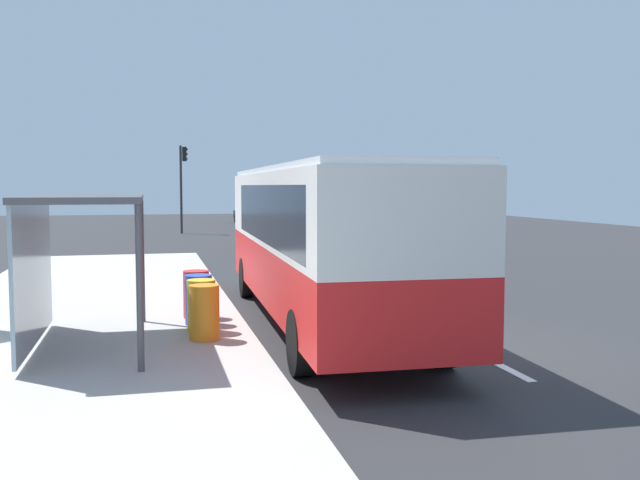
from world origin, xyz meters
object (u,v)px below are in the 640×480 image
object	(u,v)px
sedan_near	(250,213)
bus_shelter	(67,231)
recycling_bin_red	(196,294)
traffic_light_far_side	(183,175)
sedan_far	(267,218)
bus	(321,235)
recycling_bin_yellow	(201,306)
recycling_bin_blue	(199,300)
white_van	(321,220)
traffic_light_near_side	(327,181)
recycling_bin_orange	(204,312)

from	to	relation	value
sedan_near	bus_shelter	world-z (taller)	bus_shelter
recycling_bin_red	traffic_light_far_side	world-z (taller)	traffic_light_far_side
sedan_far	bus_shelter	world-z (taller)	bus_shelter
bus	recycling_bin_red	distance (m)	2.79
bus	bus_shelter	bearing A→B (deg)	-160.59
sedan_near	recycling_bin_yellow	xyz separation A→B (m)	(-6.50, -39.60, -0.14)
sedan_near	bus_shelter	size ratio (longest dim) A/B	1.12
recycling_bin_yellow	recycling_bin_blue	xyz separation A→B (m)	(0.00, 0.70, 0.00)
recycling_bin_blue	recycling_bin_red	size ratio (longest dim) A/B	1.00
bus	recycling_bin_yellow	xyz separation A→B (m)	(-2.49, -0.97, -1.19)
bus	sedan_far	size ratio (longest dim) A/B	2.46
white_van	traffic_light_near_side	size ratio (longest dim) A/B	1.12
recycling_bin_blue	recycling_bin_red	world-z (taller)	same
sedan_far	recycling_bin_red	xyz separation A→B (m)	(-6.50, -30.14, -0.14)
recycling_bin_orange	recycling_bin_yellow	bearing A→B (deg)	90.00
bus	white_van	distance (m)	16.26
recycling_bin_blue	sedan_far	bearing A→B (deg)	78.09
traffic_light_far_side	bus	bearing A→B (deg)	-87.20
bus	white_van	xyz separation A→B (m)	(3.91, 15.78, -0.50)
white_van	recycling_bin_blue	xyz separation A→B (m)	(-6.40, -16.04, -0.69)
sedan_far	bus_shelter	bearing A→B (deg)	-105.13
recycling_bin_blue	bus_shelter	xyz separation A→B (m)	(-2.21, -1.39, 1.44)
recycling_bin_orange	traffic_light_far_side	distance (m)	30.30
sedan_far	recycling_bin_blue	xyz separation A→B (m)	(-6.50, -30.84, -0.14)
traffic_light_near_side	traffic_light_far_side	bearing A→B (deg)	174.69
white_van	recycling_bin_yellow	size ratio (longest dim) A/B	5.49
sedan_near	recycling_bin_blue	bearing A→B (deg)	-99.48
white_van	sedan_far	size ratio (longest dim) A/B	1.16
traffic_light_near_side	recycling_bin_orange	bearing A→B (deg)	-108.29
recycling_bin_yellow	recycling_bin_blue	bearing A→B (deg)	90.00
recycling_bin_red	bus_shelter	xyz separation A→B (m)	(-2.21, -2.09, 1.44)
bus	traffic_light_far_side	bearing A→B (deg)	92.80
white_van	bus_shelter	size ratio (longest dim) A/B	1.30
sedan_near	recycling_bin_red	bearing A→B (deg)	-99.65
sedan_near	recycling_bin_red	distance (m)	38.75
sedan_near	recycling_bin_orange	size ratio (longest dim) A/B	4.71
bus	recycling_bin_blue	size ratio (longest dim) A/B	11.66
sedan_far	recycling_bin_blue	bearing A→B (deg)	-101.91
bus	sedan_near	distance (m)	38.85
sedan_near	recycling_bin_blue	distance (m)	39.44
sedan_far	recycling_bin_blue	world-z (taller)	sedan_far
sedan_far	recycling_bin_orange	distance (m)	32.89
bus_shelter	recycling_bin_red	bearing A→B (deg)	43.37
white_van	recycling_bin_yellow	distance (m)	17.94
sedan_far	bus_shelter	distance (m)	33.42
sedan_far	traffic_light_far_side	size ratio (longest dim) A/B	0.87
sedan_near	traffic_light_near_side	distance (m)	11.64
recycling_bin_red	sedan_near	bearing A→B (deg)	80.35
bus	bus_shelter	distance (m)	4.99
recycling_bin_orange	traffic_light_near_side	xyz separation A→B (m)	(9.70, 29.35, 2.46)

